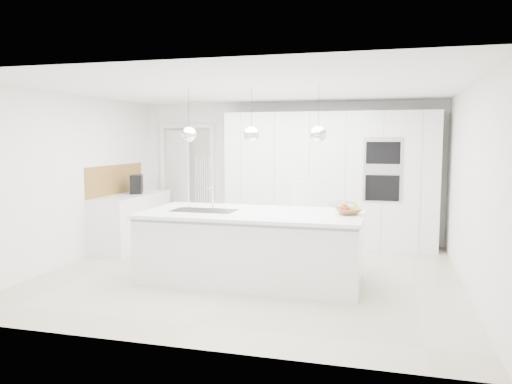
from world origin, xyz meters
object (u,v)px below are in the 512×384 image
(espresso_machine, at_px, (137,184))
(bar_stool_left, at_px, (301,224))
(fruit_bowl, at_px, (348,211))
(bar_stool_right, at_px, (336,235))
(island_base, at_px, (252,248))

(espresso_machine, relative_size, bar_stool_left, 0.27)
(fruit_bowl, xyz_separation_m, bar_stool_right, (-0.22, 0.78, -0.45))
(fruit_bowl, xyz_separation_m, bar_stool_left, (-0.74, 0.85, -0.33))
(fruit_bowl, distance_m, bar_stool_left, 1.18)
(island_base, bearing_deg, fruit_bowl, 6.51)
(island_base, xyz_separation_m, espresso_machine, (-2.53, 1.66, 0.63))
(island_base, distance_m, fruit_bowl, 1.33)
(island_base, xyz_separation_m, bar_stool_left, (0.48, 0.99, 0.18))
(bar_stool_right, bearing_deg, island_base, -158.61)
(island_base, distance_m, bar_stool_right, 1.36)
(island_base, relative_size, fruit_bowl, 8.48)
(island_base, height_order, bar_stool_left, bar_stool_left)
(fruit_bowl, bearing_deg, espresso_machine, 157.95)
(espresso_machine, relative_size, bar_stool_right, 0.33)
(fruit_bowl, height_order, bar_stool_left, bar_stool_left)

